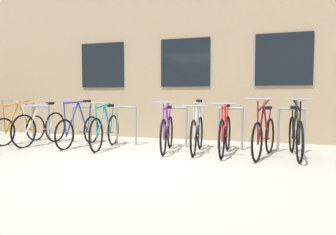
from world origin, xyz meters
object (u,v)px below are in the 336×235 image
object	(u,v)px
bicycle_white	(41,127)
bicycle_teal	(105,130)
bicycle_blue	(79,129)
bicycle_orange	(21,127)
bicycle_purple	(167,132)
bicycle_silver	(197,133)
bicycle_maroon	(264,136)
bicycle_black	(295,135)
bicycle_red	(225,134)

from	to	relation	value
bicycle_white	bicycle_teal	size ratio (longest dim) A/B	1.04
bicycle_blue	bicycle_orange	size ratio (longest dim) A/B	1.05
bicycle_purple	bicycle_orange	xyz separation A→B (m)	(-3.75, 0.06, -0.01)
bicycle_orange	bicycle_silver	bearing A→B (deg)	0.12
bicycle_maroon	bicycle_teal	xyz separation A→B (m)	(-3.31, 0.02, -0.00)
bicycle_purple	bicycle_teal	bearing A→B (deg)	-178.55
bicycle_black	bicycle_white	bearing A→B (deg)	-179.06
bicycle_maroon	bicycle_orange	bearing A→B (deg)	178.82
bicycle_silver	bicycle_orange	size ratio (longest dim) A/B	1.01
bicycle_white	bicycle_red	size ratio (longest dim) A/B	1.05
bicycle_purple	bicycle_black	xyz separation A→B (m)	(2.47, 0.08, 0.02)
bicycle_maroon	bicycle_black	bearing A→B (deg)	14.19
bicycle_maroon	bicycle_white	size ratio (longest dim) A/B	0.94
bicycle_purple	bicycle_red	world-z (taller)	bicycle_purple
bicycle_silver	bicycle_teal	bearing A→B (deg)	-177.12
bicycle_maroon	bicycle_red	size ratio (longest dim) A/B	0.98
bicycle_blue	bicycle_orange	distance (m)	1.64
bicycle_black	bicycle_teal	world-z (taller)	bicycle_black
bicycle_orange	bicycle_black	bearing A→B (deg)	0.22
bicycle_black	bicycle_orange	distance (m)	6.21
bicycle_teal	bicycle_orange	xyz separation A→B (m)	(-2.35, 0.09, -0.01)
bicycle_white	bicycle_orange	bearing A→B (deg)	173.97
bicycle_blue	bicycle_orange	world-z (taller)	bicycle_orange
bicycle_blue	bicycle_maroon	size ratio (longest dim) A/B	1.03
bicycle_teal	bicycle_orange	bearing A→B (deg)	177.75
bicycle_blue	bicycle_red	bearing A→B (deg)	-0.59
bicycle_white	bicycle_orange	world-z (taller)	bicycle_orange
bicycle_blue	bicycle_teal	bearing A→B (deg)	-6.50
bicycle_red	bicycle_orange	world-z (taller)	bicycle_orange
bicycle_white	bicycle_orange	xyz separation A→B (m)	(-0.64, 0.07, -0.03)
bicycle_silver	bicycle_red	bearing A→B (deg)	-5.44
bicycle_teal	bicycle_blue	bearing A→B (deg)	173.50
bicycle_blue	bicycle_purple	xyz separation A→B (m)	(2.11, -0.05, 0.00)
bicycle_white	bicycle_purple	bearing A→B (deg)	0.20
bicycle_black	bicycle_red	bearing A→B (deg)	-176.92
bicycle_white	bicycle_teal	bearing A→B (deg)	-0.82
bicycle_teal	bicycle_red	bearing A→B (deg)	1.04
bicycle_black	bicycle_teal	size ratio (longest dim) A/B	1.05
bicycle_white	bicycle_red	distance (m)	4.29
bicycle_orange	bicycle_red	bearing A→B (deg)	-0.52
bicycle_maroon	bicycle_purple	xyz separation A→B (m)	(-1.91, 0.06, -0.00)
bicycle_teal	bicycle_purple	bearing A→B (deg)	1.45
bicycle_black	bicycle_orange	world-z (taller)	bicycle_black
bicycle_blue	bicycle_red	size ratio (longest dim) A/B	1.01
bicycle_silver	bicycle_red	world-z (taller)	bicycle_silver
bicycle_white	bicycle_teal	xyz separation A→B (m)	(1.71, -0.02, -0.02)
bicycle_blue	bicycle_white	xyz separation A→B (m)	(-0.99, -0.06, 0.02)
bicycle_purple	bicycle_black	world-z (taller)	bicycle_black
bicycle_black	bicycle_red	size ratio (longest dim) A/B	1.06
bicycle_black	bicycle_red	xyz separation A→B (m)	(-1.28, -0.07, -0.01)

